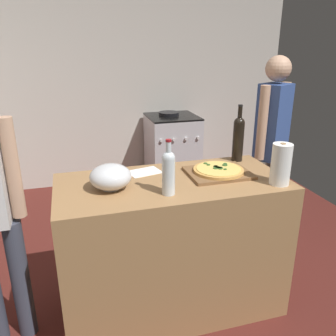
{
  "coord_description": "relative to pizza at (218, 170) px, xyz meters",
  "views": [
    {
      "loc": [
        -0.71,
        -1.37,
        1.75
      ],
      "look_at": [
        -0.12,
        0.66,
        0.99
      ],
      "focal_mm": 37.13,
      "sensor_mm": 36.0,
      "label": 1
    }
  ],
  "objects": [
    {
      "name": "stove",
      "position": [
        0.31,
        2.08,
        -0.51
      ],
      "size": [
        0.6,
        0.63,
        0.94
      ],
      "color": "#B7B7BC",
      "rests_on": "ground_plane"
    },
    {
      "name": "pizza",
      "position": [
        0.0,
        0.0,
        0.0
      ],
      "size": [
        0.33,
        0.33,
        0.03
      ],
      "color": "tan",
      "rests_on": "cutting_board"
    },
    {
      "name": "paper_towel_roll",
      "position": [
        0.29,
        -0.25,
        0.1
      ],
      "size": [
        0.12,
        0.12,
        0.26
      ],
      "color": "white",
      "rests_on": "counter"
    },
    {
      "name": "counter",
      "position": [
        -0.32,
        -0.03,
        -0.5
      ],
      "size": [
        1.44,
        0.68,
        0.94
      ],
      "primitive_type": "cube",
      "color": "#9E7247",
      "rests_on": "ground_plane"
    },
    {
      "name": "wine_bottle_dark",
      "position": [
        0.25,
        0.23,
        0.15
      ],
      "size": [
        0.08,
        0.08,
        0.41
      ],
      "color": "black",
      "rests_on": "counter"
    },
    {
      "name": "wine_bottle_clear",
      "position": [
        -0.4,
        -0.21,
        0.11
      ],
      "size": [
        0.07,
        0.07,
        0.32
      ],
      "color": "silver",
      "rests_on": "counter"
    },
    {
      "name": "recipe_sheet",
      "position": [
        -0.46,
        0.17,
        -0.03
      ],
      "size": [
        0.24,
        0.19,
        0.0
      ],
      "primitive_type": "cube",
      "rotation": [
        0.0,
        0.0,
        0.23
      ],
      "color": "white",
      "rests_on": "counter"
    },
    {
      "name": "mixing_bowl",
      "position": [
        -0.71,
        -0.05,
        0.05
      ],
      "size": [
        0.24,
        0.24,
        0.15
      ],
      "color": "#B2B2B7",
      "rests_on": "counter"
    },
    {
      "name": "ground_plane",
      "position": [
        -0.2,
        0.92,
        -0.98
      ],
      "size": [
        4.25,
        3.61,
        0.02
      ],
      "primitive_type": "cube",
      "color": "#511E19"
    },
    {
      "name": "cutting_board",
      "position": [
        -0.0,
        -0.0,
        -0.02
      ],
      "size": [
        0.4,
        0.32,
        0.02
      ],
      "primitive_type": "cube",
      "color": "brown",
      "rests_on": "counter"
    },
    {
      "name": "person_in_red",
      "position": [
        0.69,
        0.49,
        -0.01
      ],
      "size": [
        0.35,
        0.28,
        1.66
      ],
      "color": "slate",
      "rests_on": "ground_plane"
    },
    {
      "name": "kitchen_wall_rear",
      "position": [
        -0.2,
        2.48,
        0.33
      ],
      "size": [
        4.25,
        0.1,
        2.6
      ],
      "primitive_type": "cube",
      "color": "#BCB7AD",
      "rests_on": "ground_plane"
    }
  ]
}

